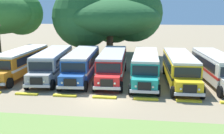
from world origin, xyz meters
The scene contains 14 objects.
ground_plane centered at (0.00, 0.00, 0.00)m, with size 220.00×220.00×0.00m, color #937F60.
parked_bus_slot_0 centered at (-10.41, 6.64, 1.58)m, with size 2.69×10.84×2.82m.
parked_bus_slot_1 centered at (-6.73, 6.48, 1.58)m, with size 3.59×10.98×2.82m.
parked_bus_slot_2 centered at (-3.45, 6.46, 1.58)m, with size 3.23×10.92×2.82m.
parked_bus_slot_3 centered at (-0.17, 6.68, 1.58)m, with size 3.04×10.89×2.82m.
parked_bus_slot_4 centered at (3.31, 6.14, 1.58)m, with size 2.75×10.85×2.82m.
parked_bus_slot_5 centered at (6.72, 5.88, 1.58)m, with size 2.88×10.86×2.82m.
parked_bus_slot_6 centered at (10.35, 6.52, 1.58)m, with size 3.42×10.95×2.82m.
curb_wheelstop_1 centered at (-6.82, 0.13, 0.07)m, with size 2.00×0.36×0.15m, color yellow.
curb_wheelstop_2 centered at (-3.41, 0.13, 0.07)m, with size 2.00×0.36×0.15m, color yellow.
curb_wheelstop_3 centered at (0.00, 0.13, 0.07)m, with size 2.00×0.36×0.15m, color yellow.
curb_wheelstop_4 centered at (3.41, 0.13, 0.07)m, with size 2.00×0.36×0.15m, color yellow.
curb_wheelstop_5 centered at (6.82, 0.13, 0.07)m, with size 2.00×0.36×0.15m, color yellow.
broad_shade_tree centered at (-2.28, 19.61, 6.25)m, with size 16.06×15.44×10.99m.
Camera 1 is at (3.28, -20.21, 7.20)m, focal length 41.79 mm.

